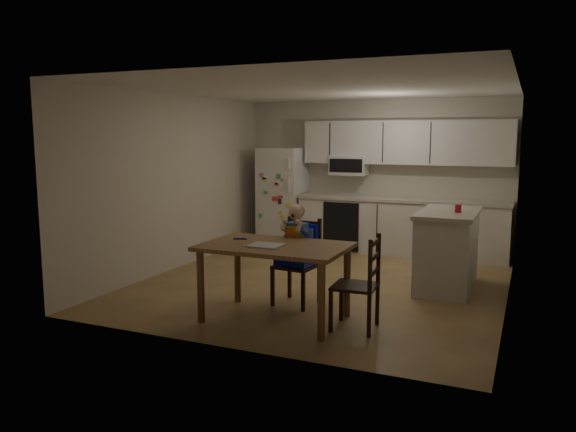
% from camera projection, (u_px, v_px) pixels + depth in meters
% --- Properties ---
extents(room, '(4.52, 5.01, 2.51)m').
position_uv_depth(room, '(336.00, 185.00, 7.62)').
color(room, brown).
rests_on(room, ground).
extents(refrigerator, '(0.72, 0.70, 1.70)m').
position_uv_depth(refrigerator, '(283.00, 197.00, 9.81)').
color(refrigerator, silver).
rests_on(refrigerator, ground).
extents(kitchen_run, '(3.37, 0.62, 2.15)m').
position_uv_depth(kitchen_run, '(400.00, 200.00, 9.07)').
color(kitchen_run, silver).
rests_on(kitchen_run, ground).
extents(kitchen_island, '(0.70, 1.33, 0.98)m').
position_uv_depth(kitchen_island, '(447.00, 249.00, 7.04)').
color(kitchen_island, silver).
rests_on(kitchen_island, ground).
extents(red_cup, '(0.08, 0.08, 0.10)m').
position_uv_depth(red_cup, '(458.00, 208.00, 6.84)').
color(red_cup, red).
rests_on(red_cup, kitchen_island).
extents(dining_table, '(1.49, 0.96, 0.80)m').
position_uv_depth(dining_table, '(275.00, 255.00, 5.81)').
color(dining_table, brown).
rests_on(dining_table, ground).
extents(napkin, '(0.33, 0.29, 0.01)m').
position_uv_depth(napkin, '(266.00, 245.00, 5.72)').
color(napkin, '#A2A2A7').
rests_on(napkin, dining_table).
extents(toddler_spoon, '(0.12, 0.06, 0.02)m').
position_uv_depth(toddler_spoon, '(239.00, 239.00, 6.08)').
color(toddler_spoon, '#0C17C1').
rests_on(toddler_spoon, dining_table).
extents(chair_booster, '(0.48, 0.48, 1.15)m').
position_uv_depth(chair_booster, '(298.00, 244.00, 6.37)').
color(chair_booster, black).
rests_on(chair_booster, ground).
extents(chair_side, '(0.44, 0.44, 0.95)m').
position_uv_depth(chair_side, '(365.00, 277.00, 5.50)').
color(chair_side, black).
rests_on(chair_side, ground).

